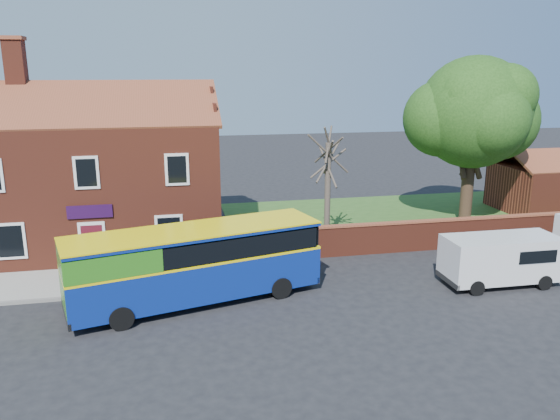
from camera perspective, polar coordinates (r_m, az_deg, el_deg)
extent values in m
plane|color=black|center=(20.31, -0.93, -12.08)|extent=(120.00, 120.00, 0.00)
cube|color=gray|center=(25.53, -19.22, -7.07)|extent=(18.00, 3.50, 0.12)
cube|color=slate|center=(23.92, -19.73, -8.56)|extent=(18.00, 0.15, 0.14)
cube|color=#426B28|center=(36.08, 15.74, -0.64)|extent=(26.00, 12.00, 0.04)
cube|color=maroon|center=(30.15, -18.39, 2.57)|extent=(12.00, 8.00, 6.50)
cube|color=brown|center=(27.65, -19.54, 10.38)|extent=(12.30, 4.08, 2.16)
cube|color=brown|center=(31.61, -18.61, 10.86)|extent=(12.30, 4.08, 2.16)
cube|color=maroon|center=(30.20, -25.93, 13.67)|extent=(0.90, 0.90, 2.20)
cube|color=black|center=(25.98, -19.58, 3.70)|extent=(1.10, 0.06, 1.50)
cube|color=#4C0F19|center=(26.78, -18.96, -3.68)|extent=(0.95, 0.04, 2.10)
cube|color=silver|center=(26.79, -18.96, -3.57)|extent=(1.20, 0.06, 2.30)
cube|color=#250B31|center=(26.32, -19.26, -0.16)|extent=(2.00, 0.06, 0.60)
cube|color=maroon|center=(30.90, 20.87, -2.15)|extent=(22.00, 0.30, 1.50)
cube|color=brown|center=(30.69, 21.00, -0.72)|extent=(22.00, 0.38, 0.10)
cube|color=maroon|center=(40.65, 27.25, 2.09)|extent=(8.00, 5.00, 3.00)
cube|color=brown|center=(41.28, 26.51, 5.24)|extent=(8.20, 2.56, 1.24)
cube|color=navy|center=(22.13, -8.75, -6.73)|extent=(10.27, 4.90, 1.58)
cube|color=yellow|center=(21.86, -8.83, -4.79)|extent=(10.29, 4.93, 0.10)
cube|color=black|center=(21.71, -8.88, -3.61)|extent=(9.89, 4.82, 0.79)
cube|color=#2F7C1B|center=(21.04, -17.47, -4.71)|extent=(3.91, 3.30, 0.84)
cube|color=navy|center=(21.55, -8.93, -2.27)|extent=(10.27, 4.90, 0.14)
cube|color=yellow|center=(21.53, -8.94, -2.06)|extent=(10.32, 4.95, 0.06)
cylinder|color=black|center=(20.70, -16.26, -10.79)|extent=(0.94, 0.50, 0.90)
cylinder|color=black|center=(22.82, -17.32, -8.45)|extent=(0.94, 0.50, 0.90)
cylinder|color=black|center=(22.46, 0.08, -8.12)|extent=(0.94, 0.50, 0.90)
cylinder|color=black|center=(24.43, -2.35, -6.23)|extent=(0.94, 0.50, 0.90)
cube|color=silver|center=(25.42, 22.03, -4.63)|extent=(4.92, 2.02, 1.86)
cube|color=black|center=(26.57, 26.10, -3.59)|extent=(0.10, 1.67, 0.74)
cube|color=black|center=(27.04, 26.19, -5.83)|extent=(0.12, 1.96, 0.24)
cylinder|color=black|center=(24.19, 19.85, -7.66)|extent=(0.65, 0.23, 0.65)
cylinder|color=black|center=(25.67, 17.78, -6.20)|extent=(0.65, 0.23, 0.65)
cylinder|color=black|center=(25.88, 25.88, -6.82)|extent=(0.65, 0.23, 0.65)
cylinder|color=black|center=(27.27, 23.61, -5.52)|extent=(0.65, 0.23, 0.65)
cylinder|color=black|center=(34.41, 18.94, 1.88)|extent=(0.71, 0.71, 4.10)
sphere|color=#34651F|center=(33.77, 19.59, 9.59)|extent=(6.42, 6.42, 6.42)
sphere|color=#34651F|center=(35.10, 21.87, 8.66)|extent=(4.64, 4.64, 4.64)
sphere|color=#34651F|center=(33.43, 16.54, 9.16)|extent=(4.46, 4.46, 4.46)
cylinder|color=#4C4238|center=(28.58, 4.98, 1.59)|extent=(0.31, 0.31, 5.48)
cylinder|color=#4C4238|center=(28.22, 5.07, 5.46)|extent=(0.32, 2.67, 2.15)
cylinder|color=#4C4238|center=(28.25, 5.06, 5.07)|extent=(1.39, 1.97, 1.97)
cylinder|color=#4C4238|center=(28.19, 5.08, 5.86)|extent=(2.24, 1.03, 2.18)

